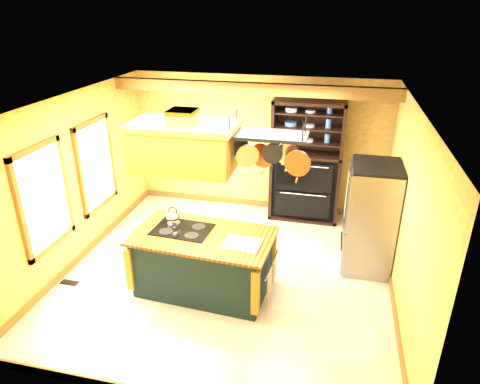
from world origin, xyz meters
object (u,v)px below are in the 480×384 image
at_px(range_hood, 184,145).
at_px(hutch, 305,174).
at_px(refrigerator, 370,220).
at_px(kitchen_island, 203,262).
at_px(pot_rack, 269,145).

distance_m(range_hood, hutch, 3.36).
bearing_deg(hutch, range_hood, -117.31).
xyz_separation_m(refrigerator, hutch, (-1.14, 1.55, 0.07)).
height_order(kitchen_island, hutch, hutch).
distance_m(refrigerator, hutch, 1.93).
relative_size(kitchen_island, refrigerator, 1.21).
bearing_deg(pot_rack, range_hood, 180.00).
height_order(kitchen_island, refrigerator, refrigerator).
height_order(kitchen_island, range_hood, range_hood).
distance_m(pot_rack, refrigerator, 2.38).
xyz_separation_m(range_hood, refrigerator, (2.55, 1.18, -1.41)).
height_order(range_hood, hutch, range_hood).
bearing_deg(pot_rack, hutch, 83.75).
distance_m(kitchen_island, hutch, 3.02).
xyz_separation_m(pot_rack, refrigerator, (1.44, 1.18, -1.48)).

